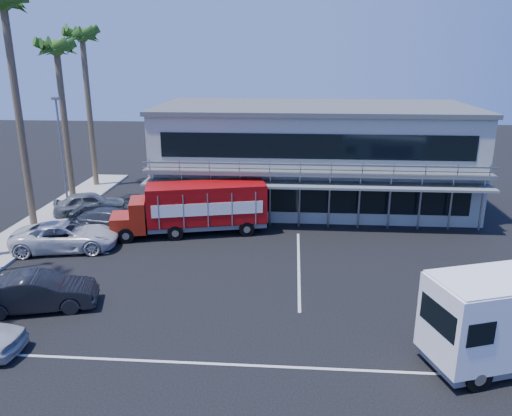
{
  "coord_description": "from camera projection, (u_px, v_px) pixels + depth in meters",
  "views": [
    {
      "loc": [
        1.54,
        -21.56,
        10.9
      ],
      "look_at": [
        -0.5,
        5.9,
        2.3
      ],
      "focal_mm": 35.0,
      "sensor_mm": 36.0,
      "label": 1
    }
  ],
  "objects": [
    {
      "name": "parked_car_c",
      "position": [
        65.0,
        236.0,
        28.64
      ],
      "size": [
        6.27,
        3.81,
        1.63
      ],
      "primitive_type": "imported",
      "rotation": [
        0.0,
        0.0,
        1.77
      ],
      "color": "silver",
      "rests_on": "ground"
    },
    {
      "name": "parked_car_d",
      "position": [
        114.0,
        220.0,
        31.59
      ],
      "size": [
        5.12,
        2.29,
        1.46
      ],
      "primitive_type": "imported",
      "rotation": [
        0.0,
        0.0,
        1.52
      ],
      "color": "#2E333D",
      "rests_on": "ground"
    },
    {
      "name": "building",
      "position": [
        312.0,
        155.0,
        36.8
      ],
      "size": [
        22.4,
        12.0,
        7.3
      ],
      "color": "#A0A597",
      "rests_on": "ground"
    },
    {
      "name": "light_pole_far",
      "position": [
        62.0,
        151.0,
        34.02
      ],
      "size": [
        0.5,
        0.25,
        8.09
      ],
      "color": "gray",
      "rests_on": "ground"
    },
    {
      "name": "palm_f",
      "position": [
        83.0,
        45.0,
        39.15
      ],
      "size": [
        2.8,
        2.8,
        13.25
      ],
      "color": "brown",
      "rests_on": "ground"
    },
    {
      "name": "parked_car_e",
      "position": [
        90.0,
        203.0,
        34.8
      ],
      "size": [
        5.25,
        3.62,
        1.66
      ],
      "primitive_type": "imported",
      "rotation": [
        0.0,
        0.0,
        1.95
      ],
      "color": "slate",
      "rests_on": "ground"
    },
    {
      "name": "palm_d",
      "position": [
        5.0,
        18.0,
        28.76
      ],
      "size": [
        2.8,
        2.8,
        14.75
      ],
      "color": "brown",
      "rests_on": "ground"
    },
    {
      "name": "curb_strip",
      "position": [
        21.0,
        237.0,
        30.63
      ],
      "size": [
        3.0,
        32.0,
        0.16
      ],
      "primitive_type": "cube",
      "color": "#A5A399",
      "rests_on": "ground"
    },
    {
      "name": "red_truck",
      "position": [
        196.0,
        207.0,
        30.92
      ],
      "size": [
        9.71,
        4.33,
        3.18
      ],
      "rotation": [
        0.0,
        0.0,
        0.24
      ],
      "color": "maroon",
      "rests_on": "ground"
    },
    {
      "name": "palm_e",
      "position": [
        57.0,
        58.0,
        34.15
      ],
      "size": [
        2.8,
        2.8,
        12.25
      ],
      "color": "brown",
      "rests_on": "ground"
    },
    {
      "name": "ground",
      "position": [
        257.0,
        291.0,
        23.88
      ],
      "size": [
        120.0,
        120.0,
        0.0
      ],
      "primitive_type": "plane",
      "color": "black",
      "rests_on": "ground"
    },
    {
      "name": "parked_car_b",
      "position": [
        38.0,
        292.0,
        21.93
      ],
      "size": [
        5.25,
        2.96,
        1.64
      ],
      "primitive_type": "imported",
      "rotation": [
        0.0,
        0.0,
        1.83
      ],
      "color": "black",
      "rests_on": "ground"
    }
  ]
}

